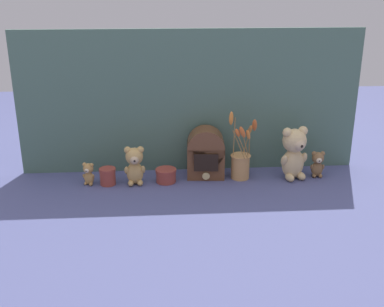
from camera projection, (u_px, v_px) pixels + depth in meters
ground_plane at (192, 182)px, 2.27m from camera, size 4.00×4.00×0.00m
backdrop_wall at (190, 102)px, 2.31m from camera, size 1.64×0.02×0.69m
teddy_bear_large at (294, 152)px, 2.27m from camera, size 0.14×0.13×0.26m
teddy_bear_medium at (135, 165)px, 2.22m from camera, size 0.10×0.09×0.18m
teddy_bear_small at (318, 163)px, 2.31m from camera, size 0.07×0.07×0.13m
teddy_bear_tiny at (88, 173)px, 2.23m from camera, size 0.06×0.05×0.11m
flower_vase at (241, 161)px, 2.28m from camera, size 0.13×0.14×0.33m
vintage_radio at (206, 153)px, 2.30m from camera, size 0.19×0.14×0.24m
decorative_tin_tall at (108, 176)px, 2.24m from camera, size 0.08×0.08×0.08m
decorative_tin_short at (166, 175)px, 2.26m from camera, size 0.10×0.10×0.06m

